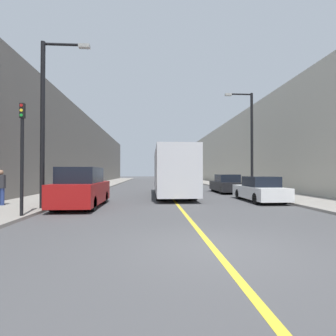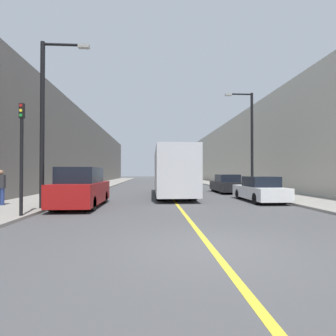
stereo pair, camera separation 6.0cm
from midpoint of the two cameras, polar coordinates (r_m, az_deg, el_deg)
The scene contains 14 objects.
ground_plane at distance 6.32m, azimuth 9.48°, elevation -16.80°, with size 200.00×200.00×0.00m, color #474749.
sidewalk_left at distance 36.54m, azimuth -13.99°, elevation -3.50°, with size 3.74×72.00×0.12m, color gray.
sidewalk_right at distance 37.13m, azimuth 10.68°, elevation -3.47°, with size 3.74×72.00×0.12m, color gray.
building_row_left at distance 37.49m, azimuth -19.81°, elevation 3.52°, with size 4.00×72.00×9.17m, color #66605B.
building_row_right at distance 38.34m, azimuth 16.28°, elevation 3.37°, with size 4.00×72.00×9.13m, color #B7B2A3.
road_center_line at distance 35.99m, azimuth -1.55°, elevation -3.65°, with size 0.16×72.00×0.01m, color gold.
bus at distance 19.16m, azimuth 0.85°, elevation -0.72°, with size 2.48×10.20×3.36m.
parked_suv_left at distance 13.67m, azimuth -18.36°, elevation -4.31°, with size 1.93×4.91×1.97m.
car_right_near at distance 16.44m, azimuth 19.21°, elevation -4.56°, with size 1.75×4.60×1.48m.
car_right_mid at distance 22.56m, azimuth 12.56°, elevation -3.52°, with size 1.86×4.61×1.54m.
street_lamp_left at distance 13.26m, azimuth -25.06°, elevation 10.61°, with size 2.18×0.24×7.53m.
street_lamp_right at distance 21.06m, azimuth 17.28°, elevation 6.50°, with size 2.18×0.24×7.67m.
traffic_light at distance 11.15m, azimuth -29.32°, elevation 2.61°, with size 0.16×0.18×4.18m.
pedestrian at distance 15.18m, azimuth -32.72°, elevation -3.49°, with size 0.38×0.24×1.72m.
Camera 1 is at (-1.42, -5.92, 1.73)m, focal length 28.00 mm.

